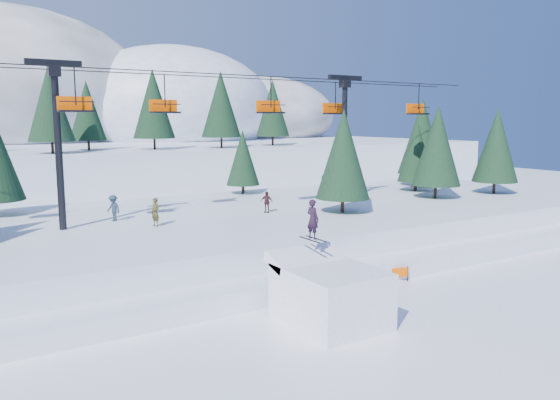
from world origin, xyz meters
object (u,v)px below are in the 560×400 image
jump_kicker (329,293)px  chairlift (222,119)px  banner_near (386,274)px  banner_far (435,258)px

jump_kicker → chairlift: size_ratio=0.12×
jump_kicker → banner_near: bearing=26.1°
chairlift → jump_kicker: bearing=-98.8°
jump_kicker → chairlift: 18.10m
chairlift → banner_near: 16.12m
banner_near → banner_far: bearing=11.0°
banner_far → chairlift: bearing=127.0°
jump_kicker → banner_far: 12.26m
chairlift → banner_near: bearing=-73.1°
chairlift → banner_far: size_ratio=16.23×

